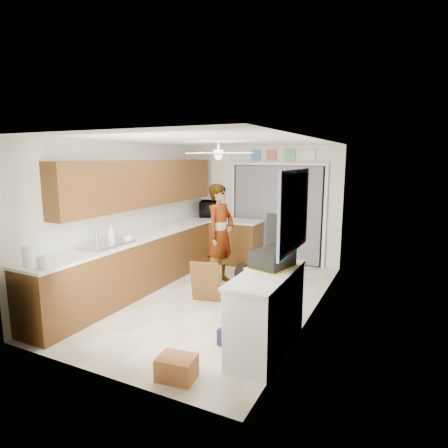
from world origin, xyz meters
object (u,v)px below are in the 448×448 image
(paper_towel_roll, at_px, (27,256))
(suitcase, at_px, (273,258))
(cardboard_box, at_px, (177,368))
(navy_crate, at_px, (235,337))
(cup, at_px, (128,239))
(microwave, at_px, (210,209))
(man, at_px, (220,234))
(dog, at_px, (241,275))
(soap_bottle, at_px, (111,233))

(paper_towel_roll, bearing_deg, suitcase, 25.72)
(cardboard_box, bearing_deg, navy_crate, 74.56)
(cup, bearing_deg, microwave, 91.71)
(cup, relative_size, navy_crate, 0.39)
(man, bearing_deg, navy_crate, -139.14)
(man, distance_m, dog, 0.81)
(paper_towel_roll, bearing_deg, soap_bottle, 89.18)
(paper_towel_roll, relative_size, navy_crate, 0.75)
(man, bearing_deg, microwave, 43.76)
(cup, xyz_separation_m, cardboard_box, (1.91, -1.56, -0.87))
(paper_towel_roll, relative_size, dog, 0.48)
(microwave, xyz_separation_m, dog, (1.46, -1.58, -0.90))
(cup, bearing_deg, paper_towel_roll, -96.84)
(microwave, relative_size, cardboard_box, 1.61)
(paper_towel_roll, xyz_separation_m, man, (1.16, 2.93, -0.17))
(cup, xyz_separation_m, dog, (1.38, 1.31, -0.78))
(microwave, bearing_deg, dog, -160.84)
(cup, bearing_deg, navy_crate, -17.16)
(cardboard_box, bearing_deg, paper_towel_roll, -178.64)
(soap_bottle, relative_size, navy_crate, 0.95)
(soap_bottle, height_order, cardboard_box, soap_bottle)
(cardboard_box, height_order, dog, dog)
(soap_bottle, distance_m, dog, 2.33)
(cup, relative_size, dog, 0.24)
(cardboard_box, distance_m, navy_crate, 0.93)
(cup, distance_m, dog, 2.06)
(soap_bottle, relative_size, man, 0.18)
(suitcase, bearing_deg, dog, 139.41)
(cardboard_box, bearing_deg, man, 108.14)
(cup, bearing_deg, soap_bottle, -132.44)
(man, bearing_deg, soap_bottle, 153.07)
(suitcase, bearing_deg, soap_bottle, -167.80)
(cup, height_order, dog, cup)
(cup, relative_size, man, 0.07)
(microwave, distance_m, cardboard_box, 4.98)
(suitcase, bearing_deg, microwave, 143.74)
(soap_bottle, bearing_deg, dog, 44.03)
(cup, xyz_separation_m, navy_crate, (2.15, -0.67, -0.89))
(microwave, bearing_deg, soap_bottle, 154.73)
(microwave, bearing_deg, man, -169.85)
(microwave, height_order, navy_crate, microwave)
(suitcase, bearing_deg, cup, -172.29)
(microwave, distance_m, soap_bottle, 3.08)
(cardboard_box, xyz_separation_m, man, (-0.94, 2.88, 0.78))
(soap_bottle, relative_size, dog, 0.60)
(navy_crate, height_order, dog, dog)
(microwave, relative_size, soap_bottle, 1.94)
(paper_towel_roll, relative_size, man, 0.14)
(cup, distance_m, navy_crate, 2.42)
(soap_bottle, xyz_separation_m, suitcase, (2.67, -0.13, -0.05))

